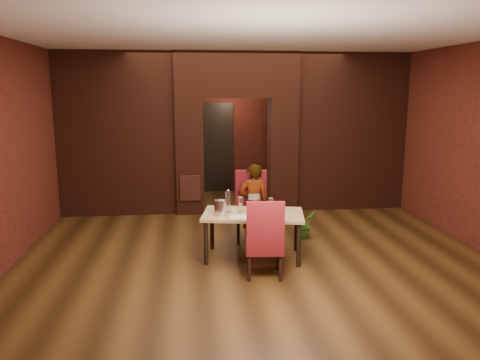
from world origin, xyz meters
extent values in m
plane|color=#452B11|center=(0.00, 0.00, 0.00)|extent=(8.00, 8.00, 0.00)
cube|color=silver|center=(0.00, 0.00, 3.20)|extent=(7.00, 8.00, 0.04)
cube|color=maroon|center=(0.00, 4.00, 1.60)|extent=(7.00, 0.04, 3.20)
cube|color=maroon|center=(0.00, -4.00, 1.60)|extent=(7.00, 0.04, 3.20)
cube|color=maroon|center=(-3.50, 0.00, 1.60)|extent=(0.04, 8.00, 3.20)
cube|color=maroon|center=(3.50, 0.00, 1.60)|extent=(0.04, 8.00, 3.20)
cube|color=maroon|center=(-0.95, 2.00, 1.15)|extent=(0.55, 0.55, 2.30)
cube|color=maroon|center=(0.95, 2.00, 1.15)|extent=(0.55, 0.55, 2.30)
cube|color=maroon|center=(0.00, 2.00, 2.75)|extent=(2.45, 0.55, 0.90)
cube|color=maroon|center=(-2.36, 2.00, 1.60)|extent=(2.28, 0.35, 3.20)
cube|color=maroon|center=(2.36, 2.00, 1.60)|extent=(2.28, 0.35, 3.20)
cube|color=#9E462D|center=(-0.95, 1.71, 0.55)|extent=(0.40, 0.03, 0.50)
cube|color=black|center=(-0.40, 3.94, 1.05)|extent=(0.90, 0.08, 2.10)
cube|color=black|center=(-0.40, 3.90, 1.05)|extent=(1.02, 0.04, 2.22)
cube|color=tan|center=(-0.04, -0.79, 0.34)|extent=(1.58, 1.07, 0.68)
cube|color=maroon|center=(0.05, 0.00, 0.57)|extent=(0.56, 0.56, 1.15)
cube|color=maroon|center=(0.02, -1.50, 0.54)|extent=(0.53, 0.53, 1.07)
imported|color=silver|center=(0.07, -0.06, 0.65)|extent=(0.47, 0.31, 1.30)
cube|color=silver|center=(-0.26, -0.99, 0.69)|extent=(0.30, 0.25, 0.00)
cylinder|color=silver|center=(-0.52, -0.84, 0.79)|extent=(0.18, 0.18, 0.22)
cylinder|color=white|center=(-0.40, -0.68, 0.85)|extent=(0.08, 0.08, 0.33)
imported|color=#2D6F20|center=(0.94, 0.10, 0.23)|extent=(0.54, 0.54, 0.45)
camera|label=1|loc=(-0.95, -7.39, 2.47)|focal=35.00mm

